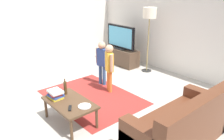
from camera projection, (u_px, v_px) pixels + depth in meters
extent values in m
plane|color=#B2ADA3|center=(90.00, 106.00, 4.66)|extent=(7.80, 7.80, 0.00)
cube|color=silver|center=(181.00, 24.00, 6.02)|extent=(6.00, 0.12, 2.70)
cube|color=silver|center=(25.00, 23.00, 6.32)|extent=(0.12, 6.00, 2.70)
cube|color=#9E2D28|center=(92.00, 97.00, 5.05)|extent=(2.20, 1.60, 0.01)
cube|color=#4C3828|center=(121.00, 56.00, 7.09)|extent=(1.20, 0.44, 0.50)
cube|color=black|center=(120.00, 61.00, 7.11)|extent=(1.10, 0.32, 0.03)
cube|color=black|center=(120.00, 48.00, 6.98)|extent=(0.44, 0.28, 0.03)
cube|color=black|center=(121.00, 37.00, 6.86)|extent=(1.10, 0.07, 0.68)
cube|color=#59B2D8|center=(120.00, 37.00, 6.84)|extent=(1.00, 0.01, 0.58)
cube|color=brown|center=(178.00, 129.00, 3.57)|extent=(0.80, 1.80, 0.42)
cube|color=brown|center=(197.00, 126.00, 3.28)|extent=(0.20, 1.80, 0.86)
cube|color=brown|center=(205.00, 108.00, 4.03)|extent=(0.80, 0.20, 0.60)
cube|color=#B22823|center=(208.00, 102.00, 3.68)|extent=(0.10, 0.32, 0.32)
cylinder|color=#262626|center=(147.00, 70.00, 6.60)|extent=(0.28, 0.28, 0.02)
cylinder|color=#99844C|center=(148.00, 45.00, 6.34)|extent=(0.03, 0.03, 1.50)
cylinder|color=silver|center=(150.00, 13.00, 6.03)|extent=(0.36, 0.36, 0.28)
cylinder|color=#33598C|center=(100.00, 74.00, 5.66)|extent=(0.08, 0.08, 0.49)
cylinder|color=#33598C|center=(104.00, 75.00, 5.60)|extent=(0.08, 0.08, 0.49)
cube|color=#2D478C|center=(102.00, 57.00, 5.47)|extent=(0.26, 0.18, 0.42)
sphere|color=tan|center=(102.00, 45.00, 5.37)|extent=(0.18, 0.18, 0.18)
cylinder|color=tan|center=(97.00, 55.00, 5.54)|extent=(0.07, 0.07, 0.38)
cylinder|color=tan|center=(107.00, 58.00, 5.38)|extent=(0.07, 0.07, 0.38)
cylinder|color=orange|center=(109.00, 80.00, 5.32)|extent=(0.08, 0.08, 0.50)
cylinder|color=orange|center=(110.00, 82.00, 5.21)|extent=(0.08, 0.08, 0.50)
cube|color=gold|center=(109.00, 62.00, 5.10)|extent=(0.27, 0.21, 0.43)
sphere|color=tan|center=(109.00, 49.00, 4.99)|extent=(0.18, 0.18, 0.18)
cylinder|color=tan|center=(107.00, 59.00, 5.23)|extent=(0.07, 0.07, 0.39)
cylinder|color=tan|center=(111.00, 63.00, 4.96)|extent=(0.07, 0.07, 0.39)
cube|color=#513823|center=(70.00, 103.00, 3.99)|extent=(1.00, 0.60, 0.04)
cylinder|color=#513823|center=(46.00, 108.00, 4.23)|extent=(0.05, 0.05, 0.38)
cylinder|color=#513823|center=(71.00, 130.00, 3.59)|extent=(0.05, 0.05, 0.38)
cylinder|color=#513823|center=(69.00, 100.00, 4.54)|extent=(0.05, 0.05, 0.38)
cylinder|color=#513823|center=(97.00, 118.00, 3.90)|extent=(0.05, 0.05, 0.38)
cube|color=yellow|center=(55.00, 97.00, 4.10)|extent=(0.27, 0.20, 0.03)
cube|color=#334CA5|center=(56.00, 95.00, 4.10)|extent=(0.28, 0.23, 0.04)
cube|color=red|center=(55.00, 93.00, 4.09)|extent=(0.28, 0.22, 0.04)
cube|color=white|center=(55.00, 92.00, 4.06)|extent=(0.27, 0.22, 0.04)
cylinder|color=#4C3319|center=(65.00, 88.00, 4.22)|extent=(0.06, 0.06, 0.25)
cylinder|color=#4C3319|center=(65.00, 80.00, 4.16)|extent=(0.02, 0.02, 0.06)
cube|color=black|center=(70.00, 108.00, 3.75)|extent=(0.17, 0.14, 0.02)
cylinder|color=white|center=(85.00, 106.00, 3.82)|extent=(0.22, 0.22, 0.02)
cube|color=silver|center=(85.00, 106.00, 3.80)|extent=(0.14, 0.07, 0.01)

